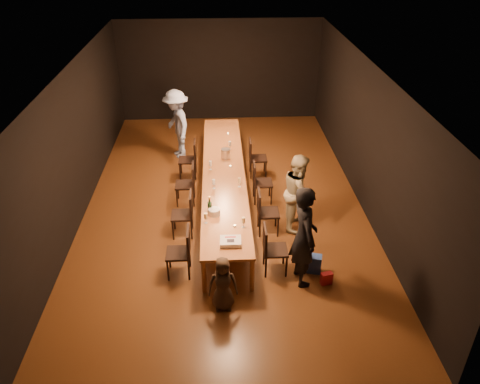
{
  "coord_description": "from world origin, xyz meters",
  "views": [
    {
      "loc": [
        -0.11,
        -8.89,
        5.5
      ],
      "look_at": [
        0.28,
        -1.3,
        1.0
      ],
      "focal_mm": 35.0,
      "sensor_mm": 36.0,
      "label": 1
    }
  ],
  "objects_px": {
    "chair_right_0": "(275,249)",
    "chair_right_1": "(268,212)",
    "chair_left_0": "(178,253)",
    "plate_stack": "(214,212)",
    "table": "(224,174)",
    "woman_tan": "(299,192)",
    "child": "(223,284)",
    "chair_left_3": "(187,159)",
    "man_blue": "(177,124)",
    "chair_right_3": "(258,158)",
    "birthday_cake": "(231,242)",
    "chair_right_2": "(263,182)",
    "chair_left_1": "(182,214)",
    "woman_birthday": "(304,236)",
    "chair_left_2": "(185,184)",
    "ice_bucket": "(226,153)",
    "champagne_bottle": "(210,205)"
  },
  "relations": [
    {
      "from": "woman_birthday",
      "to": "man_blue",
      "type": "relative_size",
      "value": 1.04
    },
    {
      "from": "chair_left_2",
      "to": "ice_bucket",
      "type": "height_order",
      "value": "ice_bucket"
    },
    {
      "from": "chair_right_3",
      "to": "birthday_cake",
      "type": "xyz_separation_m",
      "value": [
        -0.79,
        -3.77,
        0.33
      ]
    },
    {
      "from": "chair_right_0",
      "to": "child",
      "type": "bearing_deg",
      "value": -47.39
    },
    {
      "from": "woman_tan",
      "to": "plate_stack",
      "type": "distance_m",
      "value": 1.8
    },
    {
      "from": "man_blue",
      "to": "plate_stack",
      "type": "bearing_deg",
      "value": -8.3
    },
    {
      "from": "table",
      "to": "child",
      "type": "height_order",
      "value": "child"
    },
    {
      "from": "chair_left_3",
      "to": "woman_birthday",
      "type": "distance_m",
      "value": 4.43
    },
    {
      "from": "woman_birthday",
      "to": "birthday_cake",
      "type": "distance_m",
      "value": 1.23
    },
    {
      "from": "chair_left_3",
      "to": "child",
      "type": "height_order",
      "value": "child"
    },
    {
      "from": "chair_left_0",
      "to": "plate_stack",
      "type": "relative_size",
      "value": 4.26
    },
    {
      "from": "chair_right_3",
      "to": "man_blue",
      "type": "bearing_deg",
      "value": -120.75
    },
    {
      "from": "chair_left_0",
      "to": "chair_right_1",
      "type": "bearing_deg",
      "value": -54.78
    },
    {
      "from": "chair_right_2",
      "to": "chair_left_2",
      "type": "xyz_separation_m",
      "value": [
        -1.7,
        0.0,
        0.0
      ]
    },
    {
      "from": "chair_right_1",
      "to": "chair_left_1",
      "type": "xyz_separation_m",
      "value": [
        -1.7,
        0.0,
        0.0
      ]
    },
    {
      "from": "woman_tan",
      "to": "birthday_cake",
      "type": "relative_size",
      "value": 4.43
    },
    {
      "from": "child",
      "to": "plate_stack",
      "type": "distance_m",
      "value": 1.63
    },
    {
      "from": "table",
      "to": "plate_stack",
      "type": "bearing_deg",
      "value": -97.18
    },
    {
      "from": "man_blue",
      "to": "child",
      "type": "xyz_separation_m",
      "value": [
        1.06,
        -5.66,
        -0.4
      ]
    },
    {
      "from": "chair_right_1",
      "to": "chair_right_2",
      "type": "bearing_deg",
      "value": 180.0
    },
    {
      "from": "chair_left_2",
      "to": "man_blue",
      "type": "relative_size",
      "value": 0.52
    },
    {
      "from": "chair_left_2",
      "to": "chair_left_3",
      "type": "bearing_deg",
      "value": 0.0
    },
    {
      "from": "chair_right_0",
      "to": "chair_right_1",
      "type": "distance_m",
      "value": 1.2
    },
    {
      "from": "chair_left_1",
      "to": "ice_bucket",
      "type": "height_order",
      "value": "ice_bucket"
    },
    {
      "from": "child",
      "to": "plate_stack",
      "type": "relative_size",
      "value": 4.47
    },
    {
      "from": "chair_right_3",
      "to": "chair_left_0",
      "type": "distance_m",
      "value": 3.98
    },
    {
      "from": "chair_left_3",
      "to": "plate_stack",
      "type": "bearing_deg",
      "value": -167.43
    },
    {
      "from": "plate_stack",
      "to": "champagne_bottle",
      "type": "bearing_deg",
      "value": 133.84
    },
    {
      "from": "ice_bucket",
      "to": "woman_tan",
      "type": "bearing_deg",
      "value": -50.03
    },
    {
      "from": "chair_right_1",
      "to": "plate_stack",
      "type": "height_order",
      "value": "chair_right_1"
    },
    {
      "from": "chair_right_3",
      "to": "chair_left_2",
      "type": "distance_m",
      "value": 2.08
    },
    {
      "from": "chair_right_2",
      "to": "man_blue",
      "type": "bearing_deg",
      "value": -140.07
    },
    {
      "from": "table",
      "to": "woman_birthday",
      "type": "bearing_deg",
      "value": -64.36
    },
    {
      "from": "chair_left_3",
      "to": "chair_left_1",
      "type": "bearing_deg",
      "value": -180.0
    },
    {
      "from": "chair_right_0",
      "to": "birthday_cake",
      "type": "height_order",
      "value": "chair_right_0"
    },
    {
      "from": "table",
      "to": "woman_tan",
      "type": "bearing_deg",
      "value": -34.72
    },
    {
      "from": "chair_right_2",
      "to": "woman_tan",
      "type": "bearing_deg",
      "value": 31.15
    },
    {
      "from": "chair_left_3",
      "to": "woman_tan",
      "type": "bearing_deg",
      "value": -133.74
    },
    {
      "from": "chair_right_1",
      "to": "chair_left_0",
      "type": "xyz_separation_m",
      "value": [
        -1.7,
        -1.2,
        0.0
      ]
    },
    {
      "from": "chair_right_2",
      "to": "champagne_bottle",
      "type": "distance_m",
      "value": 2.0
    },
    {
      "from": "man_blue",
      "to": "child",
      "type": "distance_m",
      "value": 5.77
    },
    {
      "from": "chair_right_3",
      "to": "birthday_cake",
      "type": "height_order",
      "value": "chair_right_3"
    },
    {
      "from": "woman_tan",
      "to": "plate_stack",
      "type": "relative_size",
      "value": 7.31
    },
    {
      "from": "chair_right_0",
      "to": "chair_right_2",
      "type": "relative_size",
      "value": 1.0
    },
    {
      "from": "chair_right_0",
      "to": "plate_stack",
      "type": "xyz_separation_m",
      "value": [
        -1.06,
        0.73,
        0.35
      ]
    },
    {
      "from": "table",
      "to": "chair_left_3",
      "type": "height_order",
      "value": "chair_left_3"
    },
    {
      "from": "chair_left_1",
      "to": "man_blue",
      "type": "xyz_separation_m",
      "value": [
        -0.3,
        3.59,
        0.43
      ]
    },
    {
      "from": "chair_left_3",
      "to": "champagne_bottle",
      "type": "bearing_deg",
      "value": -168.66
    },
    {
      "from": "chair_left_0",
      "to": "chair_left_3",
      "type": "relative_size",
      "value": 1.0
    },
    {
      "from": "table",
      "to": "chair_left_3",
      "type": "bearing_deg",
      "value": 125.31
    }
  ]
}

